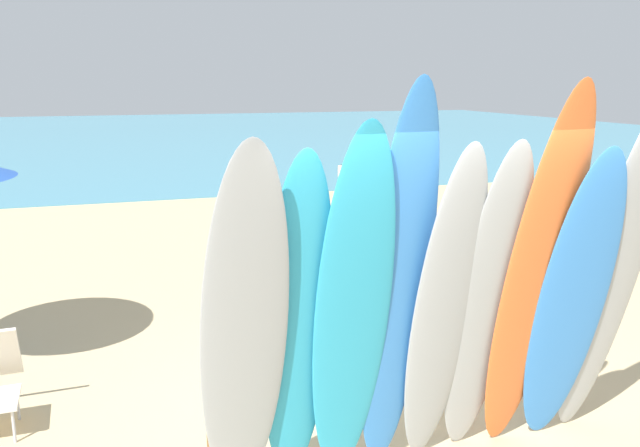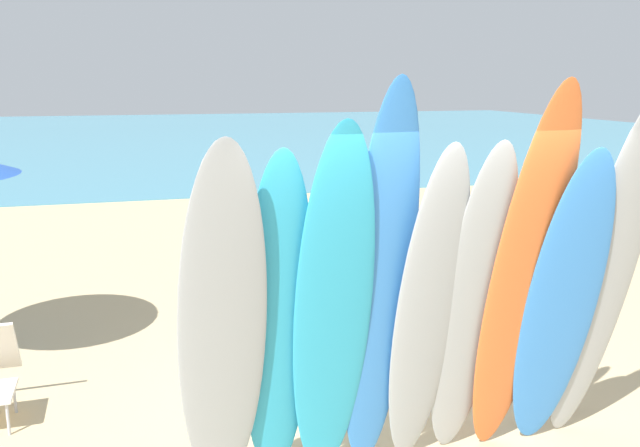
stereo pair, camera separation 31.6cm
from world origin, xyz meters
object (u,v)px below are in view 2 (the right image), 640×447
(surfboard_orange_6, at_px, (522,283))
(beachgoer_photographing, at_px, (365,191))
(surfboard_rack, at_px, (391,369))
(surfboard_grey_8, at_px, (603,282))
(surfboard_grey_5, at_px, (472,310))
(surfboard_grey_4, at_px, (427,315))
(surfboard_grey_0, at_px, (223,333))
(surfboard_blue_3, at_px, (380,291))
(surfboard_teal_2, at_px, (333,315))
(surfboard_teal_1, at_px, (278,328))
(beachgoer_by_water, at_px, (357,230))
(surfboard_blue_7, at_px, (561,308))

(surfboard_orange_6, distance_m, beachgoer_photographing, 6.84)
(surfboard_rack, relative_size, surfboard_grey_8, 1.14)
(surfboard_grey_5, bearing_deg, surfboard_rack, 122.30)
(surfboard_grey_4, xyz_separation_m, beachgoer_photographing, (1.85, 6.66, -0.30))
(surfboard_grey_0, relative_size, surfboard_blue_3, 0.89)
(surfboard_rack, distance_m, surfboard_teal_2, 1.14)
(surfboard_teal_1, distance_m, beachgoer_by_water, 3.85)
(surfboard_grey_4, distance_m, beachgoer_by_water, 3.58)
(surfboard_rack, xyz_separation_m, surfboard_grey_4, (0.03, -0.56, 0.65))
(beachgoer_by_water, bearing_deg, surfboard_grey_4, -148.92)
(surfboard_grey_8, bearing_deg, surfboard_grey_0, 176.59)
(surfboard_grey_5, relative_size, beachgoer_by_water, 1.44)
(surfboard_grey_0, bearing_deg, surfboard_grey_4, -2.02)
(surfboard_grey_0, height_order, beachgoer_by_water, surfboard_grey_0)
(surfboard_blue_3, relative_size, beachgoer_by_water, 1.66)
(surfboard_grey_8, bearing_deg, beachgoer_photographing, 82.59)
(surfboard_grey_5, xyz_separation_m, surfboard_blue_7, (0.68, -0.07, -0.03))
(surfboard_teal_2, height_order, surfboard_blue_3, surfboard_blue_3)
(beachgoer_photographing, bearing_deg, surfboard_grey_8, 75.52)
(surfboard_teal_2, relative_size, surfboard_grey_4, 1.06)
(surfboard_teal_2, relative_size, surfboard_orange_6, 0.91)
(surfboard_teal_2, bearing_deg, surfboard_rack, 39.84)
(surfboard_grey_4, relative_size, surfboard_grey_5, 0.99)
(beachgoer_by_water, bearing_deg, surfboard_teal_1, -164.48)
(surfboard_teal_1, xyz_separation_m, surfboard_blue_3, (0.69, -0.05, 0.21))
(surfboard_teal_1, relative_size, beachgoer_photographing, 1.54)
(surfboard_blue_3, height_order, beachgoer_by_water, surfboard_blue_3)
(beachgoer_by_water, bearing_deg, surfboard_grey_5, -143.41)
(surfboard_grey_8, height_order, beachgoer_by_water, surfboard_grey_8)
(surfboard_blue_3, distance_m, surfboard_grey_4, 0.40)
(surfboard_grey_4, bearing_deg, surfboard_grey_0, 176.58)
(surfboard_teal_2, height_order, surfboard_grey_5, surfboard_teal_2)
(beachgoer_photographing, bearing_deg, surfboard_teal_2, 58.91)
(surfboard_blue_3, bearing_deg, surfboard_teal_1, 171.84)
(surfboard_orange_6, bearing_deg, beachgoer_by_water, 84.59)
(surfboard_grey_4, relative_size, surfboard_orange_6, 0.86)
(surfboard_rack, relative_size, beachgoer_photographing, 1.99)
(surfboard_blue_3, xyz_separation_m, beachgoer_by_water, (1.00, 3.50, -0.42))
(surfboard_rack, height_order, surfboard_teal_1, surfboard_teal_1)
(surfboard_rack, bearing_deg, surfboard_grey_5, -55.78)
(surfboard_grey_4, height_order, surfboard_grey_8, surfboard_grey_8)
(surfboard_blue_3, height_order, surfboard_grey_8, surfboard_blue_3)
(surfboard_grey_0, relative_size, surfboard_blue_7, 1.04)
(surfboard_teal_1, bearing_deg, beachgoer_photographing, 66.01)
(surfboard_rack, bearing_deg, surfboard_grey_0, -156.27)
(surfboard_rack, bearing_deg, surfboard_teal_2, -138.54)
(surfboard_blue_7, relative_size, beachgoer_photographing, 1.54)
(surfboard_grey_0, bearing_deg, surfboard_grey_5, -1.97)
(surfboard_blue_3, relative_size, surfboard_orange_6, 1.00)
(surfboard_rack, relative_size, surfboard_teal_1, 1.29)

